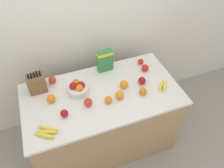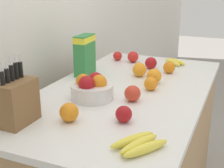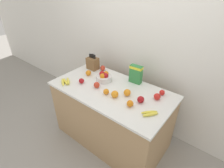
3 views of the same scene
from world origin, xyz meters
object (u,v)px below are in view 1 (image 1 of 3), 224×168
object	(u,v)px
orange_back_center	(143,91)
apple_by_knife_block	(88,102)
banana_bunch_right	(47,132)
orange_mid_right	(120,95)
knife_block	(37,83)
apple_rear	(64,113)
fruit_bowl	(78,88)
apple_leftmost	(145,68)
apple_rightmost	(142,81)
orange_front_center	(124,84)
apple_front	(141,62)
apple_middle	(52,80)
orange_front_right	(108,100)
cereal_box	(105,60)
orange_near_bowl	(51,99)
banana_bunch_left	(163,86)

from	to	relation	value
orange_back_center	apple_by_knife_block	bearing A→B (deg)	174.71
banana_bunch_right	orange_mid_right	distance (m)	0.74
knife_block	apple_rear	world-z (taller)	knife_block
fruit_bowl	apple_by_knife_block	bearing A→B (deg)	-76.91
fruit_bowl	apple_leftmost	distance (m)	0.77
apple_rightmost	orange_front_center	bearing A→B (deg)	175.68
apple_front	orange_mid_right	bearing A→B (deg)	-136.50
apple_middle	orange_front_right	distance (m)	0.64
knife_block	orange_front_center	world-z (taller)	knife_block
cereal_box	orange_front_center	world-z (taller)	cereal_box
apple_leftmost	orange_front_center	xyz separation A→B (m)	(-0.32, -0.15, 0.00)
apple_leftmost	apple_rear	bearing A→B (deg)	-162.63
apple_leftmost	apple_rightmost	size ratio (longest dim) A/B	1.00
orange_back_center	apple_leftmost	bearing A→B (deg)	60.13
apple_by_knife_block	orange_near_bowl	distance (m)	0.36
banana_bunch_left	orange_mid_right	size ratio (longest dim) A/B	2.07
knife_block	banana_bunch_right	distance (m)	0.54
apple_rear	orange_back_center	distance (m)	0.78
apple_front	orange_back_center	xyz separation A→B (m)	(-0.18, -0.43, 0.00)
banana_bunch_left	apple_rightmost	xyz separation A→B (m)	(-0.18, 0.12, 0.02)
apple_rightmost	orange_mid_right	distance (m)	0.31
orange_back_center	orange_mid_right	size ratio (longest dim) A/B	0.87
knife_block	orange_front_center	distance (m)	0.86
knife_block	orange_mid_right	distance (m)	0.82
orange_front_right	banana_bunch_right	bearing A→B (deg)	-167.21
banana_bunch_right	apple_rear	size ratio (longest dim) A/B	3.08
banana_bunch_left	apple_middle	distance (m)	1.14
cereal_box	apple_leftmost	distance (m)	0.45
apple_leftmost	apple_by_knife_block	world-z (taller)	same
apple_by_knife_block	orange_near_bowl	world-z (taller)	same
cereal_box	apple_rear	distance (m)	0.73
orange_near_bowl	apple_middle	bearing A→B (deg)	78.29
apple_rightmost	orange_front_center	world-z (taller)	orange_front_center
apple_middle	orange_front_center	size ratio (longest dim) A/B	0.89
cereal_box	orange_back_center	bearing A→B (deg)	-67.52
apple_rightmost	orange_back_center	xyz separation A→B (m)	(-0.05, -0.14, -0.00)
orange_front_center	orange_front_right	bearing A→B (deg)	-147.98
fruit_bowl	orange_near_bowl	world-z (taller)	fruit_bowl
apple_middle	apple_leftmost	bearing A→B (deg)	-9.57
knife_block	cereal_box	xyz separation A→B (m)	(0.73, 0.07, 0.04)
apple_front	orange_mid_right	size ratio (longest dim) A/B	0.76
apple_leftmost	orange_near_bowl	distance (m)	1.04
apple_leftmost	apple_by_knife_block	size ratio (longest dim) A/B	0.99
banana_bunch_left	apple_front	xyz separation A→B (m)	(-0.06, 0.41, 0.02)
banana_bunch_right	orange_front_center	world-z (taller)	orange_front_center
apple_middle	cereal_box	bearing A→B (deg)	0.62
apple_rightmost	orange_back_center	world-z (taller)	apple_rightmost
apple_by_knife_block	banana_bunch_right	bearing A→B (deg)	-157.40
apple_by_knife_block	orange_front_right	xyz separation A→B (m)	(0.19, -0.04, -0.00)
fruit_bowl	banana_bunch_right	world-z (taller)	fruit_bowl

